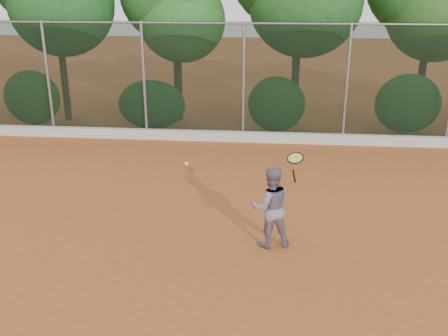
{
  "coord_description": "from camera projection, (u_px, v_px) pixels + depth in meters",
  "views": [
    {
      "loc": [
        0.84,
        -7.69,
        4.43
      ],
      "look_at": [
        0.0,
        1.0,
        1.25
      ],
      "focal_mm": 40.0,
      "sensor_mm": 36.0,
      "label": 1
    }
  ],
  "objects": [
    {
      "name": "ground",
      "position": [
        219.0,
        254.0,
        8.78
      ],
      "size": [
        80.0,
        80.0,
        0.0
      ],
      "primitive_type": "plane",
      "color": "#A65527",
      "rests_on": "ground"
    },
    {
      "name": "concrete_curb",
      "position": [
        243.0,
        137.0,
        15.11
      ],
      "size": [
        24.0,
        0.2,
        0.3
      ],
      "primitive_type": "cube",
      "color": "beige",
      "rests_on": "ground"
    },
    {
      "name": "tennis_player",
      "position": [
        270.0,
        207.0,
        8.84
      ],
      "size": [
        0.85,
        0.73,
        1.51
      ],
      "primitive_type": "imported",
      "rotation": [
        0.0,
        0.0,
        3.39
      ],
      "color": "slate",
      "rests_on": "ground"
    },
    {
      "name": "chainlink_fence",
      "position": [
        244.0,
        79.0,
        14.69
      ],
      "size": [
        24.09,
        0.09,
        3.5
      ],
      "color": "black",
      "rests_on": "ground"
    },
    {
      "name": "tennis_racket",
      "position": [
        295.0,
        160.0,
        8.39
      ],
      "size": [
        0.38,
        0.37,
        0.56
      ],
      "color": "black",
      "rests_on": "ground"
    },
    {
      "name": "tennis_ball_in_flight",
      "position": [
        186.0,
        164.0,
        8.11
      ],
      "size": [
        0.07,
        0.07,
        0.07
      ],
      "color": "yellow",
      "rests_on": "ground"
    }
  ]
}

